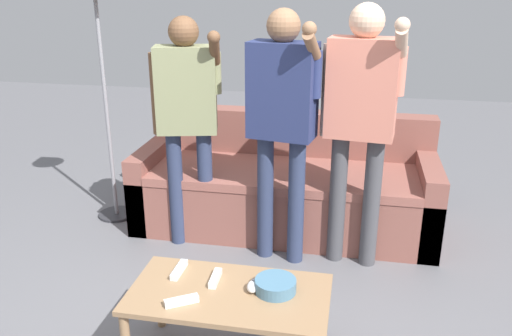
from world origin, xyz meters
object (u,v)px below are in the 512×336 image
at_px(player_center, 282,110).
at_px(floor_lamp, 96,6).
at_px(game_remote_wand_near, 215,278).
at_px(couch, 285,187).
at_px(player_left, 187,107).
at_px(game_remote_wand_spare, 179,270).
at_px(game_remote_wand_far, 181,301).
at_px(player_right, 361,109).
at_px(coffee_table, 229,302).
at_px(game_remote_nunchuk, 253,286).
at_px(snack_bowl, 276,285).

bearing_deg(player_center, floor_lamp, 163.59).
bearing_deg(player_center, game_remote_wand_near, -99.86).
distance_m(couch, player_left, 1.00).
bearing_deg(game_remote_wand_spare, couch, 77.46).
bearing_deg(game_remote_wand_spare, player_left, 104.52).
bearing_deg(game_remote_wand_spare, game_remote_wand_far, -69.03).
bearing_deg(player_right, coffee_table, -116.61).
xyz_separation_m(player_right, game_remote_wand_far, (-0.74, -1.23, -0.61)).
height_order(coffee_table, floor_lamp, floor_lamp).
bearing_deg(player_center, game_remote_wand_spare, -111.24).
xyz_separation_m(couch, game_remote_nunchuk, (0.06, -1.55, 0.14)).
xyz_separation_m(player_left, player_right, (1.10, -0.06, 0.06)).
relative_size(player_left, game_remote_wand_near, 10.41).
height_order(couch, game_remote_wand_spare, couch).
xyz_separation_m(player_center, game_remote_wand_far, (-0.27, -1.19, -0.59)).
relative_size(game_remote_nunchuk, player_left, 0.06).
bearing_deg(game_remote_wand_far, game_remote_nunchuk, 28.68).
relative_size(player_left, game_remote_wand_spare, 9.45).
xyz_separation_m(coffee_table, game_remote_wand_near, (-0.09, 0.08, 0.07)).
bearing_deg(game_remote_wand_spare, player_right, 49.78).
distance_m(floor_lamp, player_center, 1.52).
distance_m(snack_bowl, game_remote_nunchuk, 0.10).
xyz_separation_m(snack_bowl, player_left, (-0.76, 1.11, 0.54)).
xyz_separation_m(player_center, player_right, (0.47, 0.04, 0.02)).
xyz_separation_m(snack_bowl, game_remote_wand_far, (-0.40, -0.18, -0.01)).
distance_m(player_right, game_remote_wand_far, 1.56).
bearing_deg(couch, snack_bowl, -83.88).
relative_size(player_center, game_remote_wand_near, 10.82).
relative_size(player_center, game_remote_wand_far, 10.73).
height_order(player_left, game_remote_wand_spare, player_left).
relative_size(game_remote_nunchuk, game_remote_wand_near, 0.59).
bearing_deg(game_remote_wand_far, game_remote_wand_near, 64.26).
relative_size(floor_lamp, player_center, 1.16).
xyz_separation_m(couch, game_remote_wand_near, (-0.13, -1.50, 0.13)).
relative_size(snack_bowl, floor_lamp, 0.10).
height_order(game_remote_nunchuk, game_remote_wand_far, game_remote_nunchuk).
xyz_separation_m(couch, floor_lamp, (-1.31, -0.13, 1.29)).
relative_size(player_center, game_remote_wand_spare, 9.81).
bearing_deg(coffee_table, player_center, 85.42).
bearing_deg(game_remote_nunchuk, game_remote_wand_spare, 167.40).
bearing_deg(couch, player_center, -85.76).
bearing_deg(coffee_table, floor_lamp, 131.04).
relative_size(player_left, game_remote_wand_far, 10.33).
bearing_deg(game_remote_wand_spare, floor_lamp, 126.38).
bearing_deg(game_remote_nunchuk, coffee_table, -164.50).
distance_m(couch, snack_bowl, 1.55).
distance_m(game_remote_nunchuk, player_center, 1.18).
height_order(snack_bowl, player_left, player_left).
relative_size(snack_bowl, player_center, 0.12).
bearing_deg(game_remote_wand_far, couch, 82.31).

